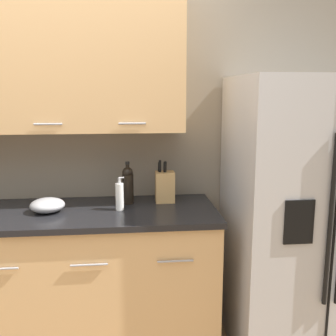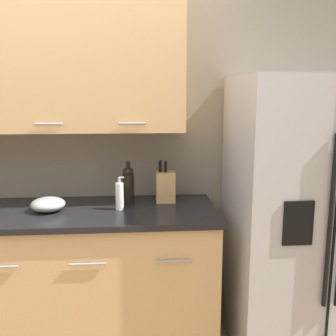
# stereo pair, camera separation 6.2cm
# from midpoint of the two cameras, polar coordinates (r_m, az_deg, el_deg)

# --- Properties ---
(wall_back) EXTENTS (10.00, 0.39, 2.60)m
(wall_back) POSITION_cam_midpoint_polar(r_m,az_deg,el_deg) (2.70, -16.79, 6.68)
(wall_back) COLOR gray
(wall_back) RESTS_ON ground_plane
(counter_unit) EXTENTS (1.97, 0.64, 0.91)m
(counter_unit) POSITION_cam_midpoint_polar(r_m,az_deg,el_deg) (2.65, -15.02, -15.23)
(counter_unit) COLOR black
(counter_unit) RESTS_ON ground_plane
(refrigerator) EXTENTS (0.90, 0.77, 1.71)m
(refrigerator) POSITION_cam_midpoint_polar(r_m,az_deg,el_deg) (2.62, 19.84, -6.57)
(refrigerator) COLOR #B2B2B5
(refrigerator) RESTS_ON ground_plane
(knife_block) EXTENTS (0.12, 0.10, 0.28)m
(knife_block) POSITION_cam_midpoint_polar(r_m,az_deg,el_deg) (2.55, 0.31, -2.65)
(knife_block) COLOR tan
(knife_block) RESTS_ON counter_unit
(wine_bottle) EXTENTS (0.07, 0.07, 0.27)m
(wine_bottle) POSITION_cam_midpoint_polar(r_m,az_deg,el_deg) (2.52, -5.07, -2.34)
(wine_bottle) COLOR black
(wine_bottle) RESTS_ON counter_unit
(soap_dispenser) EXTENTS (0.05, 0.05, 0.20)m
(soap_dispenser) POSITION_cam_midpoint_polar(r_m,az_deg,el_deg) (2.40, -6.31, -4.05)
(soap_dispenser) COLOR white
(soap_dispenser) RESTS_ON counter_unit
(mixing_bowl) EXTENTS (0.20, 0.20, 0.08)m
(mixing_bowl) POSITION_cam_midpoint_polar(r_m,az_deg,el_deg) (2.46, -16.32, -5.08)
(mixing_bowl) COLOR #A3A3A5
(mixing_bowl) RESTS_ON counter_unit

